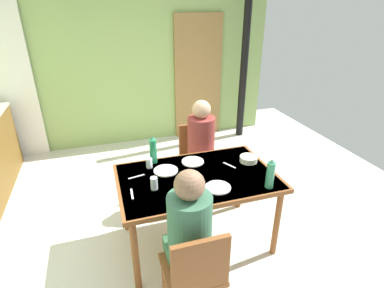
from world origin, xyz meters
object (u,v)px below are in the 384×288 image
(person_far_diner, at_px, (201,139))
(dining_table, at_px, (197,183))
(water_bottle_green_near, at_px, (270,174))
(chair_far_diner, at_px, (197,156))
(chair_near_diner, at_px, (195,272))
(water_bottle_green_far, at_px, (153,150))
(person_near_diner, at_px, (189,226))
(serving_bowl_center, at_px, (249,159))

(person_far_diner, bearing_deg, dining_table, 67.64)
(dining_table, relative_size, water_bottle_green_near, 5.25)
(chair_far_diner, bearing_deg, dining_table, 71.17)
(chair_near_diner, relative_size, water_bottle_green_far, 3.17)
(dining_table, xyz_separation_m, person_far_diner, (0.27, 0.66, 0.11))
(water_bottle_green_far, bearing_deg, chair_far_diner, 35.66)
(dining_table, height_order, chair_far_diner, chair_far_diner)
(chair_near_diner, distance_m, person_near_diner, 0.31)
(chair_far_diner, bearing_deg, person_near_diner, 69.29)
(dining_table, relative_size, serving_bowl_center, 8.27)
(chair_far_diner, height_order, water_bottle_green_far, water_bottle_green_far)
(person_far_diner, relative_size, water_bottle_green_near, 2.88)
(person_near_diner, bearing_deg, chair_near_diner, -90.00)
(chair_near_diner, bearing_deg, person_far_diner, 69.29)
(dining_table, distance_m, person_far_diner, 0.72)
(person_near_diner, relative_size, water_bottle_green_near, 2.88)
(person_near_diner, bearing_deg, person_far_diner, 67.36)
(water_bottle_green_far, height_order, serving_bowl_center, water_bottle_green_far)
(chair_far_diner, relative_size, person_near_diner, 1.13)
(person_near_diner, distance_m, serving_bowl_center, 1.14)
(serving_bowl_center, bearing_deg, water_bottle_green_far, 163.11)
(dining_table, height_order, person_far_diner, person_far_diner)
(dining_table, distance_m, person_near_diner, 0.73)
(person_far_diner, bearing_deg, person_near_diner, 67.36)
(chair_near_diner, xyz_separation_m, person_near_diner, (-0.00, 0.14, 0.28))
(dining_table, height_order, person_near_diner, person_near_diner)
(water_bottle_green_near, distance_m, serving_bowl_center, 0.47)
(chair_near_diner, distance_m, person_far_diner, 1.58)
(chair_far_diner, xyz_separation_m, water_bottle_green_near, (0.25, -1.15, 0.37))
(chair_far_diner, height_order, water_bottle_green_near, water_bottle_green_near)
(chair_near_diner, height_order, chair_far_diner, same)
(water_bottle_green_far, bearing_deg, chair_near_diner, -88.13)
(dining_table, xyz_separation_m, water_bottle_green_far, (-0.32, 0.37, 0.20))
(person_far_diner, relative_size, serving_bowl_center, 4.53)
(chair_near_diner, xyz_separation_m, water_bottle_green_near, (0.80, 0.45, 0.37))
(chair_near_diner, bearing_deg, dining_table, 70.70)
(water_bottle_green_far, bearing_deg, serving_bowl_center, -16.89)
(chair_far_diner, bearing_deg, person_far_diner, 90.00)
(chair_near_diner, xyz_separation_m, person_far_diner, (0.55, 1.46, 0.28))
(person_near_diner, bearing_deg, water_bottle_green_far, 92.11)
(person_far_diner, relative_size, water_bottle_green_far, 2.80)
(chair_far_diner, relative_size, person_far_diner, 1.13)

